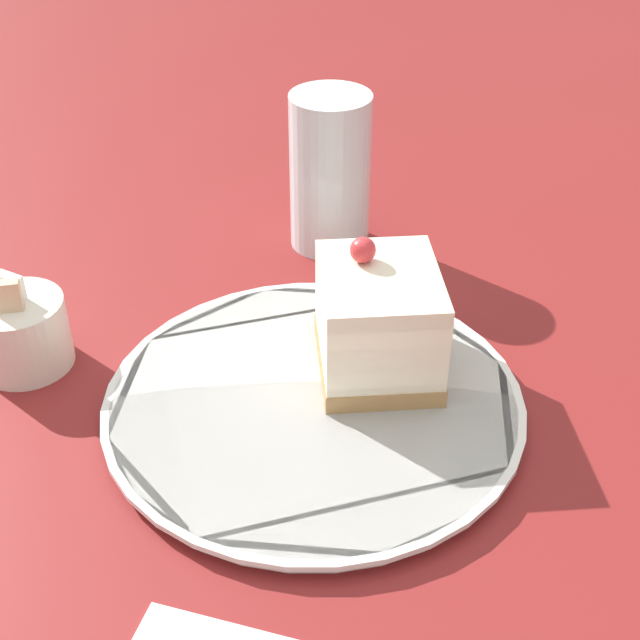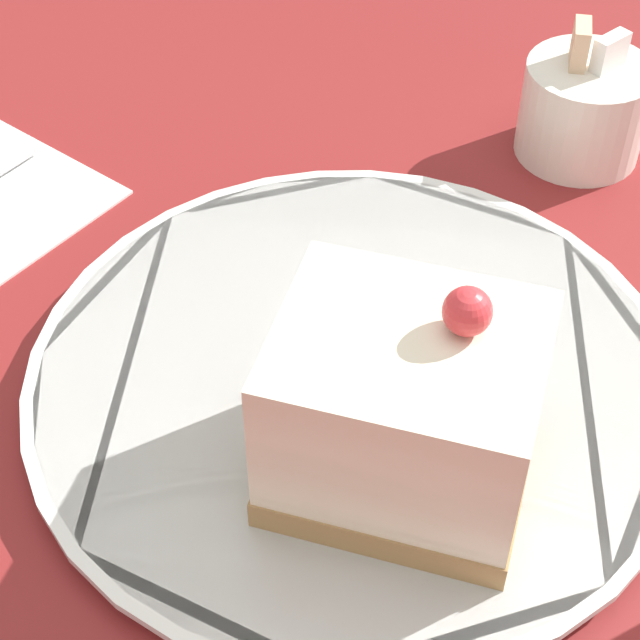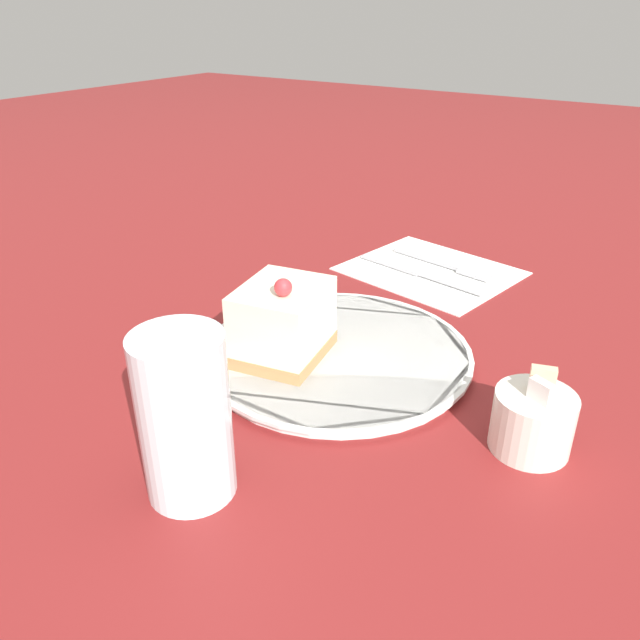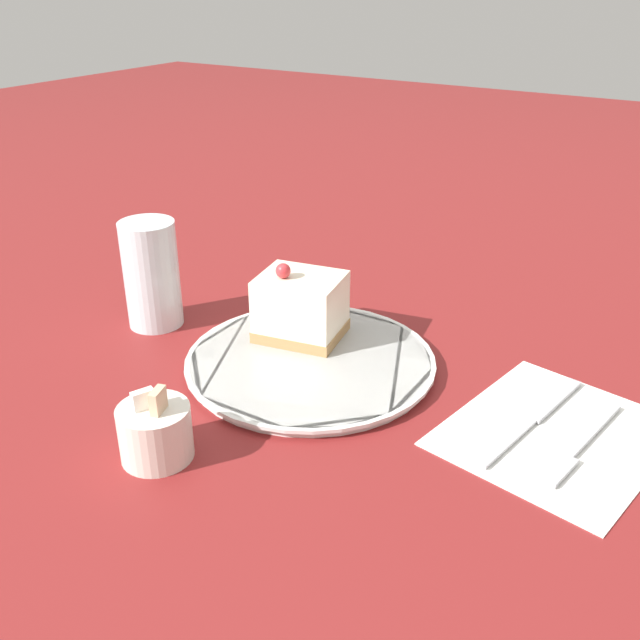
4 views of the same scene
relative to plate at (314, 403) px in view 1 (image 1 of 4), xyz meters
The scene contains 5 objects.
ground_plane 0.02m from the plate, 33.93° to the right, with size 4.00×4.00×0.00m, color maroon.
plate is the anchor object (origin of this frame).
cake_slice 0.07m from the plate, 45.77° to the right, with size 0.11×0.09×0.09m.
sugar_bowl 0.21m from the plate, 81.33° to the left, with size 0.07×0.07×0.07m.
drinking_glass 0.23m from the plate, ahead, with size 0.07×0.07×0.13m.
Camera 1 is at (-0.46, -0.04, 0.39)m, focal length 50.00 mm.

